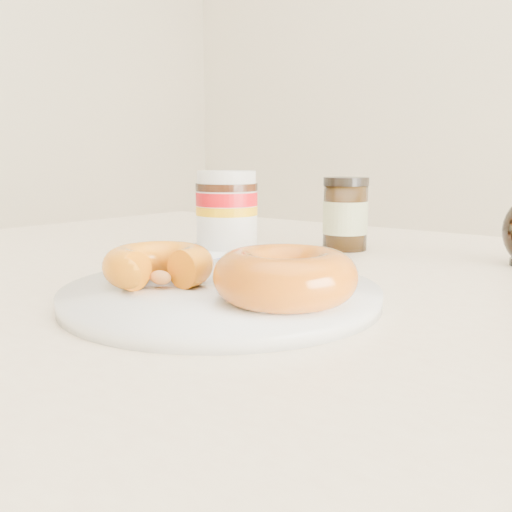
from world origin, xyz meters
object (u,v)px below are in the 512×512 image
Objects in this scene: dining_table at (337,353)px; donut_bitten at (159,265)px; blue_rim_saucer at (183,255)px; plate at (221,294)px; donut_whole at (285,276)px; dark_jar at (345,215)px; nutella_jar at (227,211)px.

dining_table is 0.23m from donut_bitten.
dining_table is 10.37× the size of blue_rim_saucer.
dining_table is 0.18m from plate.
donut_whole reaches higher than blue_rim_saucer.
dining_table is at bearing -62.03° from dark_jar.
donut_whole is 1.15× the size of dark_jar.
nutella_jar reaches higher than plate.
donut_bitten is at bearing -64.71° from nutella_jar.
donut_whole reaches higher than dining_table.
donut_bitten is 0.36m from dark_jar.
nutella_jar reaches higher than dark_jar.
dark_jar reaches higher than dining_table.
donut_bitten is at bearing -152.60° from plate.
donut_bitten is 0.90× the size of nutella_jar.
blue_rim_saucer is (-0.11, -0.21, -0.04)m from dark_jar.
donut_bitten is at bearing -115.28° from dining_table.
dining_table is 12.57× the size of nutella_jar.
dining_table is 0.20m from donut_whole.
dining_table is at bearing 8.03° from blue_rim_saucer.
plate is at bearing 27.26° from donut_bitten.
nutella_jar is 1.10× the size of dark_jar.
dark_jar is (-0.09, 0.18, 0.13)m from dining_table.
donut_whole is at bearing -75.03° from dining_table.
donut_bitten reaches higher than dining_table.
dining_table is 0.23m from nutella_jar.
dining_table is 4.95× the size of plate.
donut_bitten is 0.13m from donut_whole.
blue_rim_saucer reaches higher than dining_table.
nutella_jar is at bearing 140.38° from donut_whole.
nutella_jar reaches higher than donut_whole.
blue_rim_saucer is at bearing 144.70° from plate.
plate reaches higher than dining_table.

